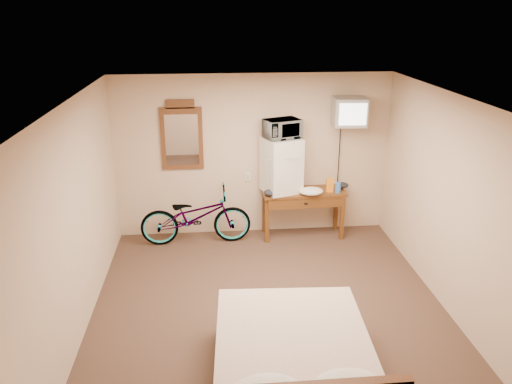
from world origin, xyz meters
The scene contains 13 objects.
room centered at (0.00, 0.00, 1.25)m, with size 4.60×4.64×2.50m.
desk centered at (0.76, 2.00, 0.62)m, with size 1.28×0.52×0.75m.
mini_fridge centered at (0.41, 2.06, 1.17)m, with size 0.64×0.63×0.83m.
microwave centered at (0.41, 2.06, 1.72)m, with size 0.51×0.34×0.28m, color silver.
snack_bag centered at (1.15, 1.96, 0.86)m, with size 0.11×0.06×0.21m, color orange.
blue_cup centered at (1.26, 1.93, 0.83)m, with size 0.09×0.09×0.15m, color #3C70CD.
cloth_cream centered at (0.84, 1.86, 0.81)m, with size 0.36×0.28×0.11m, color white.
cloth_dark_a centered at (0.27, 1.87, 0.80)m, with size 0.28×0.21×0.11m, color black.
cloth_dark_b centered at (1.38, 2.11, 0.80)m, with size 0.20×0.16×0.09m, color black.
crt_television centered at (1.39, 2.02, 1.97)m, with size 0.50×0.59×0.41m.
wall_mirror centered at (-1.06, 2.27, 1.59)m, with size 0.62×0.04×1.06m.
bicycle centered at (-0.90, 1.93, 0.44)m, with size 0.58×1.66×0.87m, color black.
bed centered at (0.06, -1.38, 0.30)m, with size 1.53×1.98×0.90m.
Camera 1 is at (-0.63, -5.04, 3.41)m, focal length 35.00 mm.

